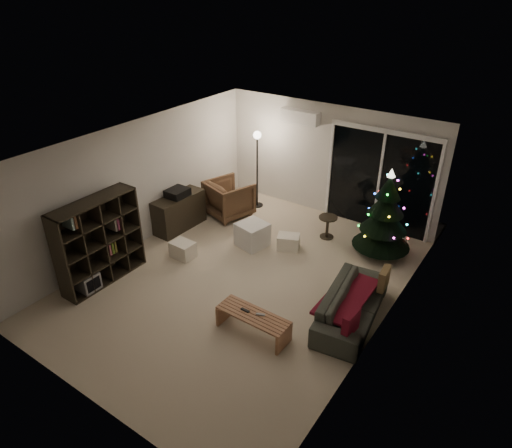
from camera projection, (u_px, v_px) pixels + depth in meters
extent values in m
plane|color=beige|center=(242.00, 280.00, 8.24)|extent=(6.50, 6.50, 0.00)
plane|color=white|center=(240.00, 148.00, 7.03)|extent=(6.50, 6.50, 0.00)
cube|color=silver|center=(328.00, 161.00, 9.98)|extent=(5.00, 0.02, 2.50)
cube|color=silver|center=(76.00, 328.00, 5.29)|extent=(5.00, 0.02, 2.50)
cube|color=silver|center=(137.00, 185.00, 8.87)|extent=(0.02, 6.50, 2.50)
cube|color=silver|center=(385.00, 267.00, 6.40)|extent=(0.02, 6.50, 2.50)
cube|color=black|center=(379.00, 182.00, 9.47)|extent=(2.20, 0.02, 2.10)
cube|color=white|center=(300.00, 117.00, 9.80)|extent=(0.90, 0.22, 0.28)
cube|color=#3F3833|center=(381.00, 219.00, 10.37)|extent=(2.60, 1.00, 0.10)
cube|color=white|center=(391.00, 191.00, 10.40)|extent=(2.20, 0.06, 1.00)
cube|color=black|center=(179.00, 212.00, 9.76)|extent=(0.49, 1.22, 0.75)
cube|color=black|center=(177.00, 193.00, 9.54)|extent=(0.38, 0.45, 0.16)
imported|color=brown|center=(229.00, 198.00, 10.26)|extent=(1.12, 1.14, 0.83)
cube|color=silver|center=(252.00, 234.00, 9.18)|extent=(0.65, 0.65, 0.49)
cube|color=white|center=(183.00, 250.00, 8.85)|extent=(0.45, 0.34, 0.31)
cube|color=white|center=(288.00, 242.00, 9.11)|extent=(0.52, 0.47, 0.30)
cylinder|color=black|center=(327.00, 227.00, 9.46)|extent=(0.50, 0.50, 0.48)
cylinder|color=black|center=(257.00, 171.00, 10.45)|extent=(0.28, 0.28, 1.76)
imported|color=#4B5047|center=(352.00, 305.00, 7.19)|extent=(0.98, 1.97, 0.55)
cube|color=maroon|center=(347.00, 296.00, 7.18)|extent=(0.59, 1.36, 0.05)
cube|color=olive|center=(384.00, 279.00, 7.42)|extent=(0.14, 0.37, 0.36)
cube|color=maroon|center=(351.00, 323.00, 6.49)|extent=(0.13, 0.37, 0.36)
cube|color=black|center=(245.00, 310.00, 6.92)|extent=(0.14, 0.04, 0.02)
cube|color=slate|center=(261.00, 314.00, 6.84)|extent=(0.14, 0.08, 0.02)
cone|color=black|center=(385.00, 213.00, 8.58)|extent=(1.11, 1.11, 1.79)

